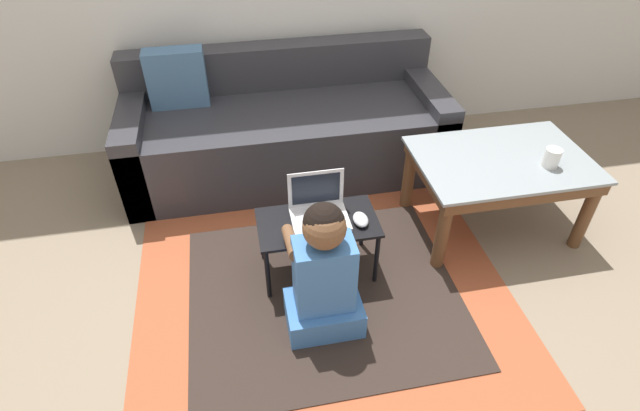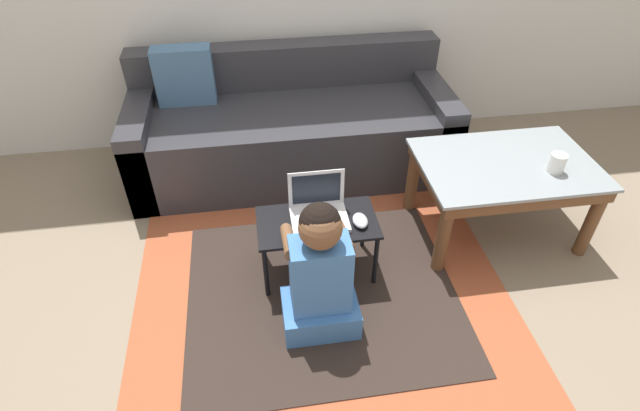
# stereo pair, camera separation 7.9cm
# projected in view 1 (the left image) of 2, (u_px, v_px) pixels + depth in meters

# --- Properties ---
(ground_plane) EXTENTS (16.00, 16.00, 0.00)m
(ground_plane) POSITION_uv_depth(u_px,v_px,m) (329.00, 282.00, 2.65)
(ground_plane) COLOR #7F705B
(area_rug) EXTENTS (1.91, 1.66, 0.01)m
(area_rug) POSITION_uv_depth(u_px,v_px,m) (324.00, 294.00, 2.58)
(area_rug) COLOR #9E4C2D
(area_rug) RESTS_ON ground_plane
(couch) EXTENTS (2.06, 0.82, 0.83)m
(couch) POSITION_uv_depth(u_px,v_px,m) (284.00, 129.00, 3.32)
(couch) COLOR #2D2D33
(couch) RESTS_ON ground_plane
(coffee_table) EXTENTS (0.95, 0.64, 0.48)m
(coffee_table) POSITION_uv_depth(u_px,v_px,m) (500.00, 169.00, 2.76)
(coffee_table) COLOR gray
(coffee_table) RESTS_ON ground_plane
(laptop_desk) EXTENTS (0.61, 0.33, 0.35)m
(laptop_desk) POSITION_uv_depth(u_px,v_px,m) (318.00, 228.00, 2.53)
(laptop_desk) COLOR black
(laptop_desk) RESTS_ON ground_plane
(laptop) EXTENTS (0.28, 0.22, 0.23)m
(laptop) POSITION_uv_depth(u_px,v_px,m) (319.00, 212.00, 2.50)
(laptop) COLOR silver
(laptop) RESTS_ON laptop_desk
(computer_mouse) EXTENTS (0.07, 0.11, 0.04)m
(computer_mouse) POSITION_uv_depth(u_px,v_px,m) (361.00, 219.00, 2.48)
(computer_mouse) COLOR #B2B7C1
(computer_mouse) RESTS_ON laptop_desk
(person_seated) EXTENTS (0.36, 0.41, 0.73)m
(person_seated) POSITION_uv_depth(u_px,v_px,m) (324.00, 274.00, 2.23)
(person_seated) COLOR #3D70B2
(person_seated) RESTS_ON ground_plane
(cup_on_table) EXTENTS (0.08, 0.08, 0.10)m
(cup_on_table) POSITION_uv_depth(u_px,v_px,m) (552.00, 158.00, 2.63)
(cup_on_table) COLOR white
(cup_on_table) RESTS_ON coffee_table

